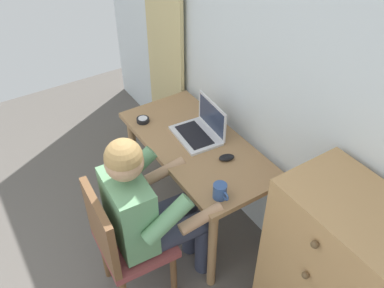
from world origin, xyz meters
name	(u,v)px	position (x,y,z in m)	size (l,w,h in m)	color
wall_back	(292,85)	(0.00, 2.20, 1.25)	(4.80, 0.05, 2.50)	silver
curtain_panel	(164,33)	(-1.32, 2.13, 1.08)	(0.54, 0.03, 2.16)	#CCB77A
desk	(196,156)	(-0.40, 1.84, 0.61)	(1.19, 0.58, 0.72)	#9E754C
dresser	(331,279)	(0.73, 1.92, 0.56)	(0.64, 0.47, 1.12)	tan
chair	(123,241)	(-0.11, 1.14, 0.49)	(0.44, 0.42, 0.88)	brown
person_seated	(150,208)	(-0.10, 1.33, 0.68)	(0.55, 0.60, 1.20)	#33384C
laptop	(201,129)	(-0.46, 1.91, 0.77)	(0.36, 0.28, 0.24)	silver
computer_mouse	(227,158)	(-0.16, 1.91, 0.74)	(0.06, 0.10, 0.03)	black
desk_clock	(143,120)	(-0.81, 1.65, 0.74)	(0.09, 0.09, 0.03)	black
coffee_mug	(220,191)	(0.08, 1.68, 0.77)	(0.12, 0.08, 0.09)	#33518C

